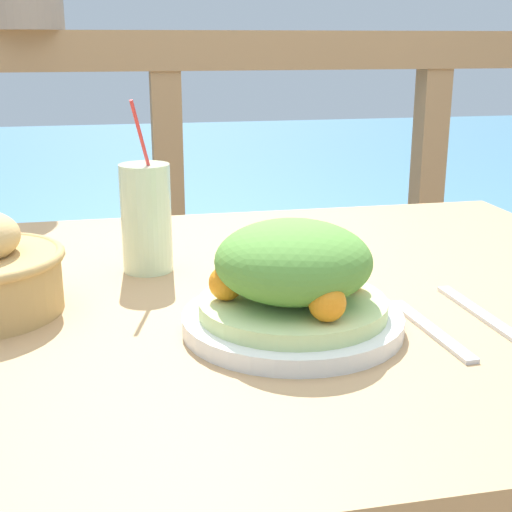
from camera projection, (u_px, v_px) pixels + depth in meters
patio_table at (228, 361)px, 0.96m from camera, size 1.23×0.92×0.78m
railing_fence at (169, 182)px, 1.75m from camera, size 2.80×0.08×1.12m
sea_backdrop at (135, 196)px, 4.25m from camera, size 12.00×4.00×0.41m
salad_plate at (293, 284)px, 0.81m from camera, size 0.25×0.25×0.13m
drink_glass at (146, 218)px, 1.01m from camera, size 0.07×0.08×0.25m
fork at (431, 329)px, 0.81m from camera, size 0.03×0.18×0.00m
knife at (478, 312)px, 0.87m from camera, size 0.02×0.18×0.00m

